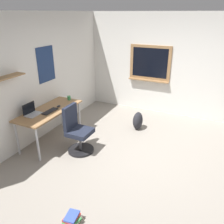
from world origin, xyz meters
The scene contains 11 objects.
ground_plane centered at (0.00, 0.00, 0.00)m, with size 5.20×5.20×0.00m, color gray.
wall_back centered at (0.00, 2.45, 1.30)m, with size 5.00×0.30×2.60m.
wall_right centered at (2.45, 0.03, 1.30)m, with size 0.22×5.00×2.60m.
desk centered at (-0.15, 2.05, 0.66)m, with size 1.52×0.63×0.73m.
office_chair centered at (-0.23, 1.35, 0.41)m, with size 0.52×0.52×0.95m.
laptop centered at (-0.49, 2.20, 0.78)m, with size 0.31×0.21×0.23m.
keyboard centered at (-0.22, 1.98, 0.74)m, with size 0.37×0.13×0.02m, color black.
computer_mouse centered at (0.06, 1.98, 0.75)m, with size 0.10×0.06×0.03m, color #262628.
coffee_mug centered at (0.51, 2.03, 0.78)m, with size 0.08×0.08×0.09m, color #338C4C.
backpack centered at (1.16, 0.57, 0.22)m, with size 0.32×0.22×0.43m, color #232328.
book_stack_on_floor centered at (-1.79, 0.43, 0.07)m, with size 0.26×0.21×0.15m.
Camera 1 is at (-3.56, -0.98, 2.57)m, focal length 37.13 mm.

